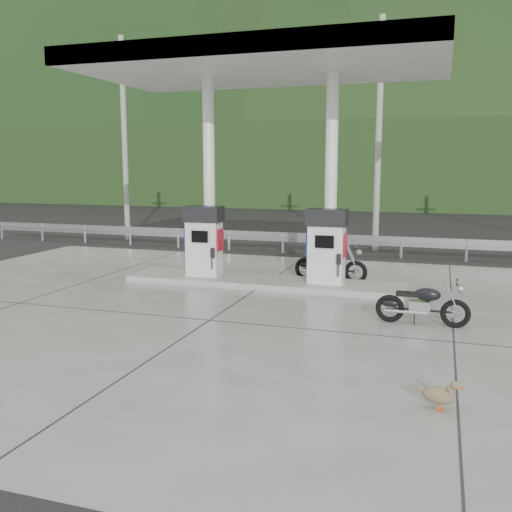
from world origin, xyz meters
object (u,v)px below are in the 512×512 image
(gas_pump_left, at_px, (204,241))
(gas_pump_right, at_px, (327,246))
(duck, at_px, (438,396))
(motorcycle_left, at_px, (330,265))
(motorcycle_right, at_px, (422,305))

(gas_pump_left, height_order, gas_pump_right, same)
(gas_pump_left, distance_m, duck, 8.74)
(duck, bearing_deg, gas_pump_right, 129.89)
(gas_pump_right, xyz_separation_m, motorcycle_left, (-0.07, 0.94, -0.62))
(gas_pump_right, bearing_deg, motorcycle_right, -47.39)
(gas_pump_right, height_order, motorcycle_right, gas_pump_right)
(motorcycle_right, distance_m, duck, 3.91)
(gas_pump_right, height_order, motorcycle_left, gas_pump_right)
(gas_pump_left, bearing_deg, motorcycle_right, -24.61)
(gas_pump_left, distance_m, motorcycle_right, 6.12)
(motorcycle_left, bearing_deg, gas_pump_right, -81.31)
(gas_pump_right, distance_m, motorcycle_left, 1.13)
(motorcycle_left, bearing_deg, motorcycle_right, -51.00)
(motorcycle_left, height_order, motorcycle_right, motorcycle_left)
(gas_pump_left, bearing_deg, motorcycle_left, 16.67)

